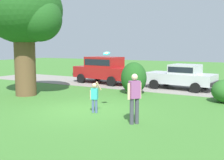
{
  "coord_description": "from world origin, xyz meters",
  "views": [
    {
      "loc": [
        6.66,
        -9.26,
        2.65
      ],
      "look_at": [
        0.33,
        1.83,
        1.1
      ],
      "focal_mm": 44.15,
      "sensor_mm": 36.0,
      "label": 1
    }
  ],
  "objects_px": {
    "adult_onlooker": "(134,96)",
    "parked_suv": "(104,69)",
    "parked_sedan": "(181,76)",
    "oak_tree_large": "(26,15)",
    "frisbee": "(107,53)",
    "child_thrower": "(95,95)"
  },
  "relations": [
    {
      "from": "parked_suv",
      "to": "adult_onlooker",
      "type": "distance_m",
      "value": 10.67
    },
    {
      "from": "parked_sedan",
      "to": "parked_suv",
      "type": "height_order",
      "value": "parked_suv"
    },
    {
      "from": "parked_suv",
      "to": "oak_tree_large",
      "type": "bearing_deg",
      "value": -99.37
    },
    {
      "from": "child_thrower",
      "to": "adult_onlooker",
      "type": "distance_m",
      "value": 2.2
    },
    {
      "from": "parked_sedan",
      "to": "oak_tree_large",
      "type": "bearing_deg",
      "value": -136.82
    },
    {
      "from": "parked_suv",
      "to": "frisbee",
      "type": "distance_m",
      "value": 8.97
    },
    {
      "from": "adult_onlooker",
      "to": "parked_suv",
      "type": "bearing_deg",
      "value": 126.89
    },
    {
      "from": "oak_tree_large",
      "to": "frisbee",
      "type": "relative_size",
      "value": 22.19
    },
    {
      "from": "parked_sedan",
      "to": "frisbee",
      "type": "xyz_separation_m",
      "value": [
        -0.94,
        -7.53,
        1.54
      ]
    },
    {
      "from": "frisbee",
      "to": "adult_onlooker",
      "type": "xyz_separation_m",
      "value": [
        1.71,
        -1.01,
        -1.4
      ]
    },
    {
      "from": "parked_suv",
      "to": "adult_onlooker",
      "type": "relative_size",
      "value": 2.81
    },
    {
      "from": "parked_sedan",
      "to": "parked_suv",
      "type": "xyz_separation_m",
      "value": [
        -5.64,
        -0.0,
        0.23
      ]
    },
    {
      "from": "oak_tree_large",
      "to": "adult_onlooker",
      "type": "distance_m",
      "value": 8.46
    },
    {
      "from": "oak_tree_large",
      "to": "parked_sedan",
      "type": "relative_size",
      "value": 1.4
    },
    {
      "from": "oak_tree_large",
      "to": "parked_sedan",
      "type": "bearing_deg",
      "value": 43.18
    },
    {
      "from": "oak_tree_large",
      "to": "parked_suv",
      "type": "distance_m",
      "value": 7.13
    },
    {
      "from": "child_thrower",
      "to": "frisbee",
      "type": "relative_size",
      "value": 4.49
    },
    {
      "from": "parked_sedan",
      "to": "frisbee",
      "type": "distance_m",
      "value": 7.74
    },
    {
      "from": "parked_suv",
      "to": "child_thrower",
      "type": "xyz_separation_m",
      "value": [
        4.33,
        -7.85,
        -0.36
      ]
    },
    {
      "from": "oak_tree_large",
      "to": "adult_onlooker",
      "type": "xyz_separation_m",
      "value": [
        7.44,
        -2.27,
        -3.34
      ]
    },
    {
      "from": "frisbee",
      "to": "adult_onlooker",
      "type": "distance_m",
      "value": 2.43
    },
    {
      "from": "oak_tree_large",
      "to": "child_thrower",
      "type": "distance_m",
      "value": 6.66
    }
  ]
}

